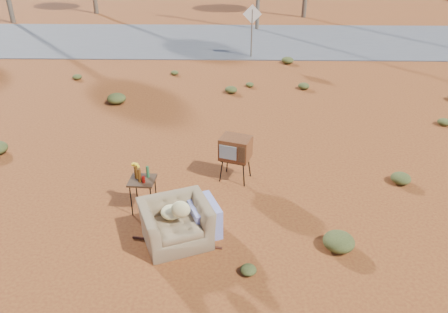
{
  "coord_description": "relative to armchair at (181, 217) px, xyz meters",
  "views": [
    {
      "loc": [
        0.73,
        -6.6,
        5.17
      ],
      "look_at": [
        0.56,
        1.48,
        0.8
      ],
      "focal_mm": 35.0,
      "sensor_mm": 36.0,
      "label": 1
    }
  ],
  "objects": [
    {
      "name": "armchair",
      "position": [
        0.0,
        0.0,
        0.0
      ],
      "size": [
        1.55,
        1.35,
        1.05
      ],
      "rotation": [
        0.0,
        0.0,
        0.38
      ],
      "color": "olive",
      "rests_on": "ground"
    },
    {
      "name": "rusty_bar",
      "position": [
        -0.08,
        -0.15,
        -0.47
      ],
      "size": [
        1.67,
        0.33,
        0.04
      ],
      "primitive_type": "cylinder",
      "rotation": [
        0.0,
        1.57,
        -0.17
      ],
      "color": "#461C12",
      "rests_on": "ground"
    },
    {
      "name": "highway",
      "position": [
        0.18,
        15.24,
        -0.47
      ],
      "size": [
        140.0,
        7.0,
        0.04
      ],
      "primitive_type": "cube",
      "color": "#565659",
      "rests_on": "ground"
    },
    {
      "name": "side_table",
      "position": [
        -0.88,
        0.92,
        0.26
      ],
      "size": [
        0.53,
        0.53,
        1.01
      ],
      "rotation": [
        0.0,
        0.0,
        -0.06
      ],
      "color": "#372314",
      "rests_on": "ground"
    },
    {
      "name": "ground",
      "position": [
        0.18,
        0.24,
        -0.49
      ],
      "size": [
        140.0,
        140.0,
        0.0
      ],
      "primitive_type": "plane",
      "color": "brown",
      "rests_on": "ground"
    },
    {
      "name": "tv_unit",
      "position": [
        0.98,
        2.13,
        0.28
      ],
      "size": [
        0.78,
        0.7,
        1.04
      ],
      "rotation": [
        0.0,
        0.0,
        -0.33
      ],
      "color": "black",
      "rests_on": "ground"
    },
    {
      "name": "road_sign",
      "position": [
        1.68,
        12.24,
        1.01
      ],
      "size": [
        0.78,
        0.06,
        2.19
      ],
      "color": "brown",
      "rests_on": "ground"
    },
    {
      "name": "scrub_patch",
      "position": [
        -0.64,
        4.65,
        -0.35
      ],
      "size": [
        17.49,
        8.07,
        0.33
      ],
      "color": "#4C5324",
      "rests_on": "ground"
    }
  ]
}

